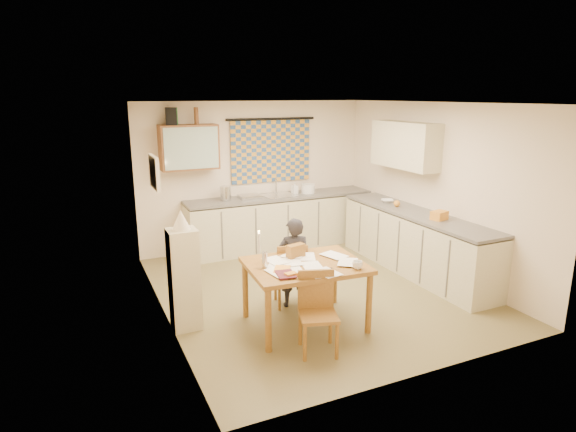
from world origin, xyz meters
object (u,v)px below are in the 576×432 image
counter_right (415,243)px  stove (473,268)px  counter_back (281,222)px  shelf_stand (184,280)px  dining_table (305,294)px  person (294,263)px  chair_far (290,286)px

counter_right → stove: size_ratio=3.36×
counter_back → shelf_stand: shelf_stand is taller
dining_table → shelf_stand: (-1.27, 0.50, 0.21)m
counter_back → counter_right: bearing=-55.3°
dining_table → person: (0.10, 0.52, 0.19)m
person → shelf_stand: bearing=16.5°
stove → dining_table: bearing=172.9°
dining_table → chair_far: 0.58m
shelf_stand → chair_far: bearing=2.7°
stove → dining_table: stove is taller
chair_far → person: size_ratio=0.73×
person → dining_table: bearing=94.4°
dining_table → counter_back: bearing=75.5°
counter_back → counter_right: 2.35m
dining_table → shelf_stand: 1.38m
person → shelf_stand: (-1.37, -0.02, 0.01)m
counter_right → shelf_stand: 3.56m
counter_right → person: (-2.17, -0.35, 0.12)m
stove → chair_far: stove is taller
counter_back → stove: size_ratio=3.76×
counter_right → shelf_stand: shelf_stand is taller
counter_right → person: bearing=-170.8°
stove → chair_far: bearing=158.9°
counter_back → chair_far: 2.41m
counter_back → shelf_stand: bearing=-133.7°
chair_far → dining_table: bearing=97.0°
stove → dining_table: 2.29m
counter_right → person: person is taller
stove → person: (-2.17, 0.81, 0.14)m
counter_back → counter_right: size_ratio=1.12×
stove → counter_back: bearing=113.4°
counter_right → stove: counter_right is taller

